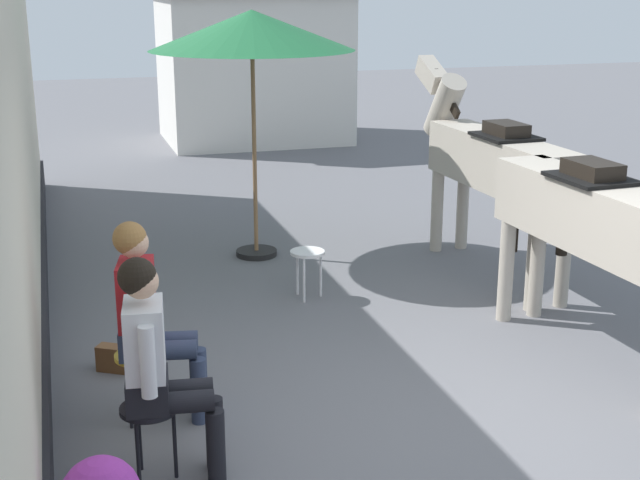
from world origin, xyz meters
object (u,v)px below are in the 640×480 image
Objects in this scene: cafe_parasol at (252,32)px; satchel_bag at (116,359)px; seated_visitor_near at (157,359)px; seated_visitor_far at (147,312)px; spare_stool_white at (307,257)px; saddled_horse_near at (608,221)px; saddled_horse_far at (492,160)px.

satchel_bag is (-1.69, -2.57, -2.26)m from cafe_parasol.
seated_visitor_far is at bearing 87.70° from seated_visitor_near.
cafe_parasol is at bearing 69.87° from seated_visitor_near.
seated_visitor_far reaches higher than satchel_bag.
seated_visitor_near reaches higher than satchel_bag.
cafe_parasol is at bearing 66.21° from seated_visitor_far.
spare_stool_white is at bearing 58.43° from seated_visitor_near.
saddled_horse_near reaches higher than seated_visitor_near.
spare_stool_white is at bearing 62.97° from satchel_bag.
saddled_horse_far is 1.16× the size of cafe_parasol.
seated_visitor_near is 0.46× the size of saddled_horse_far.
seated_visitor_near is 1.77m from satchel_bag.
spare_stool_white is (1.67, 1.98, -0.38)m from seated_visitor_far.
spare_stool_white is at bearing -83.73° from cafe_parasol.
seated_visitor_near is 0.54× the size of cafe_parasol.
saddled_horse_far reaches higher than seated_visitor_far.
cafe_parasol is (1.51, 3.42, 1.59)m from seated_visitor_far.
saddled_horse_far is (3.62, 2.19, 0.38)m from seated_visitor_far.
saddled_horse_far reaches higher than spare_stool_white.
saddled_horse_far is at bearing 39.07° from seated_visitor_near.
seated_visitor_far is 4.25m from saddled_horse_far.
saddled_horse_near is 6.52× the size of spare_stool_white.
satchel_bag is at bearing 95.22° from seated_visitor_near.
seated_visitor_far is at bearing 177.72° from saddled_horse_near.
seated_visitor_far is at bearing -130.03° from spare_stool_white.
spare_stool_white is at bearing -174.06° from saddled_horse_far.
satchel_bag is (-3.81, -1.33, -1.06)m from saddled_horse_far.
saddled_horse_near is at bearing -2.28° from seated_visitor_far.
cafe_parasol is (-2.12, 1.23, 1.20)m from saddled_horse_far.
cafe_parasol is (-1.85, 3.56, 1.20)m from saddled_horse_near.
saddled_horse_near is at bearing 15.93° from satchel_bag.
saddled_horse_far is (3.66, 2.97, 0.38)m from seated_visitor_near.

